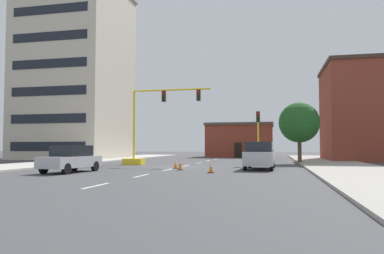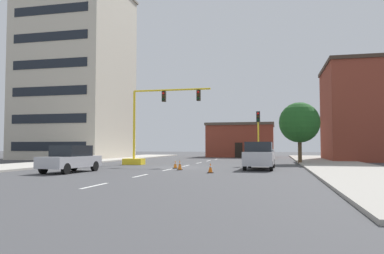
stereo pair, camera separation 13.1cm
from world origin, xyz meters
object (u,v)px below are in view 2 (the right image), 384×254
(tree_right_mid, at_px, (299,123))
(pickup_truck_silver, at_px, (260,156))
(traffic_cone_roadside_b, at_px, (180,165))
(traffic_signal_gantry, at_px, (144,141))
(traffic_cone_roadside_c, at_px, (210,168))
(sedan_silver_near_left, at_px, (71,159))
(traffic_light_pole_right, at_px, (258,126))
(traffic_cone_roadside_a, at_px, (175,164))

(tree_right_mid, bearing_deg, pickup_truck_silver, -110.06)
(traffic_cone_roadside_b, bearing_deg, traffic_signal_gantry, 127.85)
(traffic_signal_gantry, xyz_separation_m, traffic_cone_roadside_c, (7.67, -8.86, -1.87))
(pickup_truck_silver, xyz_separation_m, sedan_silver_near_left, (-11.77, -5.87, -0.09))
(traffic_light_pole_right, bearing_deg, sedan_silver_near_left, -133.64)
(traffic_signal_gantry, xyz_separation_m, sedan_silver_near_left, (-1.23, -10.30, -1.29))
(traffic_cone_roadside_a, xyz_separation_m, traffic_cone_roadside_b, (0.82, -1.80, 0.06))
(sedan_silver_near_left, bearing_deg, traffic_signal_gantry, 83.21)
(tree_right_mid, relative_size, pickup_truck_silver, 1.08)
(traffic_signal_gantry, bearing_deg, traffic_cone_roadside_a, -48.03)
(pickup_truck_silver, bearing_deg, sedan_silver_near_left, -153.50)
(sedan_silver_near_left, distance_m, traffic_cone_roadside_c, 9.03)
(tree_right_mid, height_order, pickup_truck_silver, tree_right_mid)
(traffic_signal_gantry, height_order, traffic_cone_roadside_c, traffic_signal_gantry)
(tree_right_mid, xyz_separation_m, traffic_cone_roadside_c, (-6.28, -13.73, -3.63))
(tree_right_mid, distance_m, traffic_cone_roadside_c, 15.53)
(tree_right_mid, height_order, traffic_cone_roadside_b, tree_right_mid)
(traffic_signal_gantry, height_order, pickup_truck_silver, traffic_signal_gantry)
(pickup_truck_silver, distance_m, traffic_cone_roadside_b, 5.89)
(traffic_light_pole_right, bearing_deg, traffic_signal_gantry, -170.70)
(traffic_light_pole_right, bearing_deg, pickup_truck_silver, -86.70)
(traffic_light_pole_right, height_order, traffic_cone_roadside_b, traffic_light_pole_right)
(traffic_signal_gantry, xyz_separation_m, traffic_cone_roadside_b, (5.07, -6.52, -1.82))
(traffic_signal_gantry, distance_m, sedan_silver_near_left, 10.46)
(traffic_cone_roadside_b, bearing_deg, pickup_truck_silver, 20.86)
(tree_right_mid, distance_m, traffic_cone_roadside_b, 14.89)
(traffic_light_pole_right, xyz_separation_m, pickup_truck_silver, (0.35, -6.11, -2.55))
(traffic_signal_gantry, bearing_deg, traffic_light_pole_right, 9.30)
(traffic_light_pole_right, bearing_deg, traffic_cone_roadside_a, -132.93)
(sedan_silver_near_left, distance_m, traffic_cone_roadside_a, 7.84)
(tree_right_mid, bearing_deg, traffic_cone_roadside_b, -127.90)
(traffic_cone_roadside_a, bearing_deg, traffic_cone_roadside_b, -65.48)
(traffic_cone_roadside_a, bearing_deg, traffic_light_pole_right, 47.07)
(tree_right_mid, bearing_deg, traffic_light_pole_right, -139.49)
(traffic_signal_gantry, height_order, traffic_light_pole_right, traffic_signal_gantry)
(sedan_silver_near_left, height_order, traffic_cone_roadside_c, sedan_silver_near_left)
(traffic_light_pole_right, xyz_separation_m, sedan_silver_near_left, (-11.42, -11.97, -2.64))
(tree_right_mid, distance_m, pickup_truck_silver, 10.35)
(tree_right_mid, distance_m, sedan_silver_near_left, 21.68)
(traffic_signal_gantry, xyz_separation_m, tree_right_mid, (13.95, 4.88, 1.76))
(sedan_silver_near_left, relative_size, traffic_cone_roadside_c, 7.25)
(pickup_truck_silver, bearing_deg, traffic_signal_gantry, 157.18)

